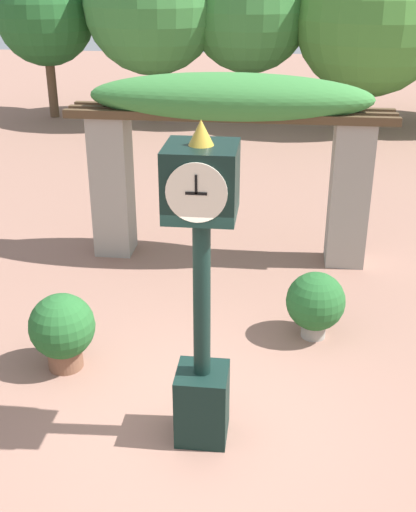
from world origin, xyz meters
TOP-DOWN VIEW (x-y plane):
  - ground_plane at (0.00, 0.00)m, footprint 60.00×60.00m
  - pedestal_clock at (0.12, -0.19)m, footprint 0.62×0.66m
  - pergola at (0.00, 4.20)m, footprint 4.91×1.19m
  - potted_plant_near_left at (1.31, 1.85)m, footprint 0.75×0.75m
  - potted_plant_near_right at (-1.64, 0.82)m, footprint 0.77×0.77m
  - tree_line at (1.22, 14.06)m, footprint 15.97×4.68m

SIDE VIEW (x-z plane):
  - ground_plane at x=0.00m, z-range 0.00..0.00m
  - potted_plant_near_left at x=1.31m, z-range 0.05..0.93m
  - potted_plant_near_right at x=-1.64m, z-range 0.05..0.99m
  - pedestal_clock at x=0.12m, z-range 0.08..3.30m
  - pergola at x=0.00m, z-range 0.68..3.60m
  - tree_line at x=1.22m, z-range 0.49..5.74m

